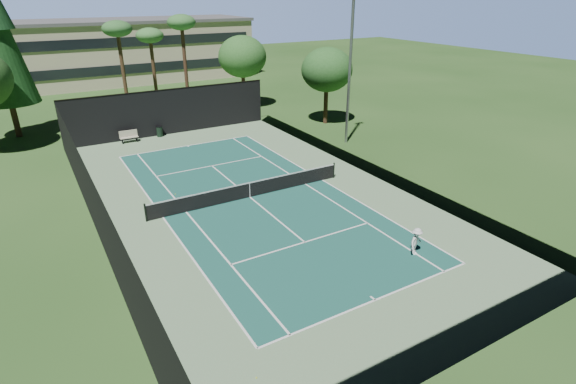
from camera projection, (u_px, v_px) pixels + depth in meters
name	position (u px, v px, depth m)	size (l,w,h in m)	color
ground	(250.00, 197.00, 28.03)	(160.00, 160.00, 0.00)	#284D1D
apron_slab	(250.00, 197.00, 28.03)	(18.00, 32.00, 0.01)	#698E63
court_surface	(250.00, 197.00, 28.03)	(10.97, 23.77, 0.01)	#1A5449
court_lines	(250.00, 197.00, 28.02)	(11.07, 23.87, 0.01)	white
tennis_net	(250.00, 189.00, 27.80)	(12.90, 0.10, 1.10)	black
fence	(248.00, 167.00, 27.26)	(18.04, 32.05, 4.03)	black
player	(416.00, 241.00, 21.70)	(0.91, 0.52, 1.41)	white
tennis_ball_a	(256.00, 378.00, 14.90)	(0.06, 0.06, 0.06)	yellow
tennis_ball_b	(175.00, 194.00, 28.40)	(0.07, 0.07, 0.07)	#B6CA2D
tennis_ball_c	(219.00, 190.00, 29.06)	(0.07, 0.07, 0.07)	#B4CA2D
tennis_ball_d	(177.00, 199.00, 27.77)	(0.07, 0.07, 0.07)	#CDD931
park_bench	(129.00, 136.00, 38.09)	(1.50, 0.45, 1.02)	#B8AF98
trash_bin	(160.00, 131.00, 39.62)	(0.56, 0.56, 0.95)	black
palm_a	(118.00, 33.00, 42.67)	(2.80, 2.80, 9.32)	#4D3521
palm_b	(150.00, 38.00, 46.20)	(2.80, 2.80, 8.42)	#4C3420
palm_c	(182.00, 26.00, 44.49)	(2.80, 2.80, 9.77)	#4B2F20
decid_tree_a	(242.00, 57.00, 47.76)	(5.12, 5.12, 7.62)	#432A1C
decid_tree_b	(327.00, 70.00, 41.87)	(4.80, 4.80, 7.14)	#492F1F
campus_building	(104.00, 51.00, 62.54)	(40.50, 12.50, 8.30)	beige
light_pole	(350.00, 65.00, 35.66)	(0.90, 0.25, 12.22)	#93969B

